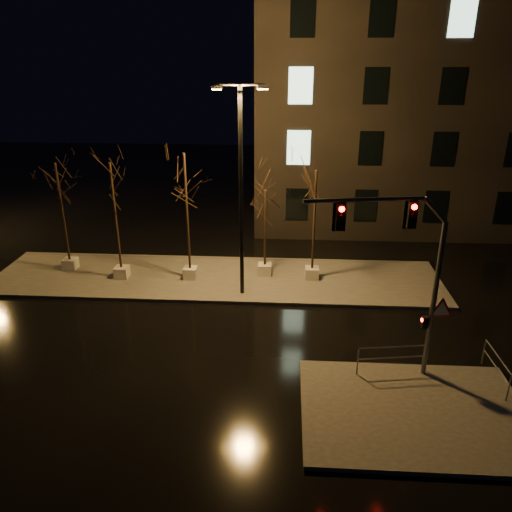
{
  "coord_description": "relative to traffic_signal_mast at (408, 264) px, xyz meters",
  "views": [
    {
      "loc": [
        3.36,
        -16.3,
        10.45
      ],
      "look_at": [
        2.2,
        2.37,
        2.8
      ],
      "focal_mm": 35.0,
      "sensor_mm": 36.0,
      "label": 1
    }
  ],
  "objects": [
    {
      "name": "guard_rail_a",
      "position": [
        -0.12,
        0.14,
        -3.48
      ],
      "size": [
        2.4,
        0.41,
        1.05
      ],
      "rotation": [
        0.0,
        0.0,
        0.15
      ],
      "color": "#595C60",
      "rests_on": "sidewalk_corner"
    },
    {
      "name": "sidewalk_corner",
      "position": [
        0.27,
        -1.83,
        -4.24
      ],
      "size": [
        7.0,
        5.0,
        0.15
      ],
      "primitive_type": "cube",
      "color": "#474540",
      "rests_on": "ground"
    },
    {
      "name": "tree_3",
      "position": [
        -4.85,
        8.12,
        -0.8
      ],
      "size": [
        1.8,
        1.8,
        4.43
      ],
      "color": "#BAB7AE",
      "rests_on": "median"
    },
    {
      "name": "tree_0",
      "position": [
        -14.82,
        8.19,
        0.1
      ],
      "size": [
        1.8,
        1.8,
        5.62
      ],
      "color": "#BAB7AE",
      "rests_on": "median"
    },
    {
      "name": "ground",
      "position": [
        -7.23,
        1.67,
        -4.32
      ],
      "size": [
        90.0,
        90.0,
        0.0
      ],
      "primitive_type": "plane",
      "color": "black",
      "rests_on": "ground"
    },
    {
      "name": "tree_2",
      "position": [
        -8.48,
        7.47,
        0.62
      ],
      "size": [
        1.8,
        1.8,
        6.31
      ],
      "color": "#BAB7AE",
      "rests_on": "median"
    },
    {
      "name": "streetlight_main",
      "position": [
        -5.8,
        6.0,
        1.13
      ],
      "size": [
        2.3,
        0.54,
        9.17
      ],
      "rotation": [
        0.0,
        0.0,
        0.13
      ],
      "color": "black",
      "rests_on": "median"
    },
    {
      "name": "tree_1",
      "position": [
        -11.87,
        7.34,
        0.28
      ],
      "size": [
        1.8,
        1.8,
        5.85
      ],
      "color": "#BAB7AE",
      "rests_on": "median"
    },
    {
      "name": "traffic_signal_mast",
      "position": [
        0.0,
        0.0,
        0.0
      ],
      "size": [
        5.15,
        0.86,
        6.34
      ],
      "rotation": [
        0.0,
        0.0,
        0.16
      ],
      "color": "#595C60",
      "rests_on": "sidewalk_corner"
    },
    {
      "name": "tree_4",
      "position": [
        -2.52,
        7.84,
        0.01
      ],
      "size": [
        1.8,
        1.8,
        5.5
      ],
      "color": "#BAB7AE",
      "rests_on": "median"
    },
    {
      "name": "median",
      "position": [
        -7.23,
        7.67,
        -4.24
      ],
      "size": [
        22.0,
        5.0,
        0.15
      ],
      "primitive_type": "cube",
      "color": "#474540",
      "rests_on": "ground"
    },
    {
      "name": "guard_rail_b",
      "position": [
        3.27,
        -0.16,
        -3.52
      ],
      "size": [
        0.09,
        2.11,
        1.0
      ],
      "rotation": [
        0.0,
        0.0,
        1.59
      ],
      "color": "#595C60",
      "rests_on": "sidewalk_corner"
    },
    {
      "name": "building",
      "position": [
        6.77,
        19.67,
        3.18
      ],
      "size": [
        25.0,
        12.0,
        15.0
      ],
      "primitive_type": "cube",
      "color": "black",
      "rests_on": "ground"
    }
  ]
}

